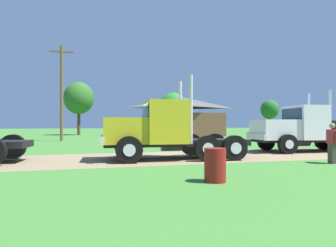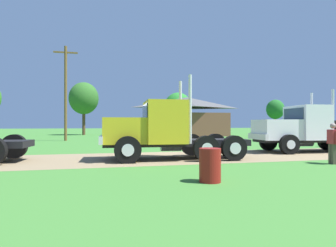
# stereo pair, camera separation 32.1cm
# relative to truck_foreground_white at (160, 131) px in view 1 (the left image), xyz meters

# --- Properties ---
(ground_plane) EXTENTS (200.00, 200.00, 0.00)m
(ground_plane) POSITION_rel_truck_foreground_white_xyz_m (0.39, 0.56, -1.26)
(ground_plane) COLOR #3D792F
(dirt_track) EXTENTS (120.00, 5.21, 0.01)m
(dirt_track) POSITION_rel_truck_foreground_white_xyz_m (0.39, 0.56, -1.26)
(dirt_track) COLOR #8B7554
(dirt_track) RESTS_ON ground_plane
(truck_foreground_white) EXTENTS (6.76, 2.95, 3.68)m
(truck_foreground_white) POSITION_rel_truck_foreground_white_xyz_m (0.00, 0.00, 0.00)
(truck_foreground_white) COLOR black
(truck_foreground_white) RESTS_ON ground_plane
(truck_near_left) EXTENTS (7.52, 3.13, 3.47)m
(truck_near_left) POSITION_rel_truck_foreground_white_xyz_m (9.46, 1.27, -0.02)
(truck_near_left) COLOR black
(truck_near_left) RESTS_ON ground_plane
(visitor_by_barrel) EXTENTS (0.36, 0.61, 1.62)m
(visitor_by_barrel) POSITION_rel_truck_foreground_white_xyz_m (6.36, -3.15, -0.39)
(visitor_by_barrel) COLOR #B22D33
(visitor_by_barrel) RESTS_ON ground_plane
(visitor_far_side) EXTENTS (0.41, 0.55, 1.55)m
(visitor_far_side) POSITION_rel_truck_foreground_white_xyz_m (13.30, 4.29, -0.44)
(visitor_far_side) COLOR #B22D33
(visitor_far_side) RESTS_ON ground_plane
(steel_barrel) EXTENTS (0.59, 0.59, 0.92)m
(steel_barrel) POSITION_rel_truck_foreground_white_xyz_m (0.30, -5.30, -0.80)
(steel_barrel) COLOR maroon
(steel_barrel) RESTS_ON ground_plane
(shed_building) EXTENTS (10.90, 5.79, 5.21)m
(shed_building) POSITION_rel_truck_foreground_white_xyz_m (8.82, 23.93, 1.28)
(shed_building) COLOR brown
(shed_building) RESTS_ON ground_plane
(utility_pole_near) EXTENTS (2.20, 0.26, 9.02)m
(utility_pole_near) POSITION_rel_truck_foreground_white_xyz_m (-5.75, 16.01, 3.50)
(utility_pole_near) COLOR brown
(utility_pole_near) RESTS_ON ground_plane
(tree_mid) EXTENTS (4.26, 4.26, 7.74)m
(tree_mid) POSITION_rel_truck_foreground_white_xyz_m (-4.85, 30.91, 4.10)
(tree_mid) COLOR #513823
(tree_mid) RESTS_ON ground_plane
(tree_right) EXTENTS (5.17, 5.17, 7.45)m
(tree_right) POSITION_rel_truck_foreground_white_xyz_m (11.51, 38.14, 3.33)
(tree_right) COLOR #513823
(tree_right) RESTS_ON ground_plane
(tree_far_right) EXTENTS (3.32, 3.32, 6.19)m
(tree_far_right) POSITION_rel_truck_foreground_white_xyz_m (29.44, 34.43, 3.07)
(tree_far_right) COLOR #513823
(tree_far_right) RESTS_ON ground_plane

